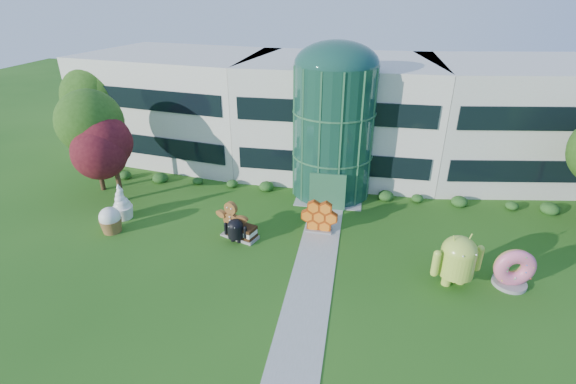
% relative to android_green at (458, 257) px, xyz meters
% --- Properties ---
extents(ground, '(140.00, 140.00, 0.00)m').
position_rel_android_green_xyz_m(ground, '(-7.66, -1.65, -1.71)').
color(ground, '#215114').
rests_on(ground, ground).
extents(building, '(46.00, 15.00, 9.30)m').
position_rel_android_green_xyz_m(building, '(-7.66, 16.35, 2.94)').
color(building, beige).
rests_on(building, ground).
extents(atrium, '(6.00, 6.00, 9.80)m').
position_rel_android_green_xyz_m(atrium, '(-7.66, 10.35, 3.19)').
color(atrium, '#194738').
rests_on(atrium, ground).
extents(walkway, '(2.40, 20.00, 0.04)m').
position_rel_android_green_xyz_m(walkway, '(-7.66, 0.35, -1.69)').
color(walkway, '#9E9E93').
rests_on(walkway, ground).
extents(tree_red, '(4.00, 4.00, 6.00)m').
position_rel_android_green_xyz_m(tree_red, '(-23.16, 5.85, 1.29)').
color(tree_red, '#3F0C14').
rests_on(tree_red, ground).
extents(trees_backdrop, '(52.00, 8.00, 8.40)m').
position_rel_android_green_xyz_m(trees_backdrop, '(-7.66, 11.35, 2.49)').
color(trees_backdrop, '#234B12').
rests_on(trees_backdrop, ground).
extents(android_green, '(3.55, 2.97, 3.43)m').
position_rel_android_green_xyz_m(android_green, '(0.00, 0.00, 0.00)').
color(android_green, '#ADCD41').
rests_on(android_green, ground).
extents(android_black, '(1.81, 1.37, 1.87)m').
position_rel_android_green_xyz_m(android_black, '(-12.93, 1.90, -0.78)').
color(android_black, black).
rests_on(android_black, ground).
extents(donut, '(2.34, 1.35, 2.31)m').
position_rel_android_green_xyz_m(donut, '(3.00, 0.43, -0.56)').
color(donut, '#D75178').
rests_on(donut, ground).
extents(gingerbread, '(2.87, 1.83, 2.48)m').
position_rel_android_green_xyz_m(gingerbread, '(-13.39, 2.59, -0.48)').
color(gingerbread, brown).
rests_on(gingerbread, ground).
extents(ice_cream_sandwich, '(2.35, 1.71, 0.94)m').
position_rel_android_green_xyz_m(ice_cream_sandwich, '(-12.71, 2.39, -1.24)').
color(ice_cream_sandwich, black).
rests_on(ice_cream_sandwich, ground).
extents(honeycomb, '(2.61, 1.03, 2.02)m').
position_rel_android_green_xyz_m(honeycomb, '(-7.87, 4.13, -0.70)').
color(honeycomb, orange).
rests_on(honeycomb, ground).
extents(froyo, '(1.73, 1.73, 2.59)m').
position_rel_android_green_xyz_m(froyo, '(-21.62, 3.45, -0.42)').
color(froyo, white).
rests_on(froyo, ground).
extents(cupcake, '(1.79, 1.79, 1.78)m').
position_rel_android_green_xyz_m(cupcake, '(-21.39, 1.60, -0.82)').
color(cupcake, white).
rests_on(cupcake, ground).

